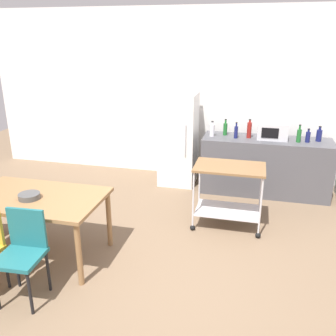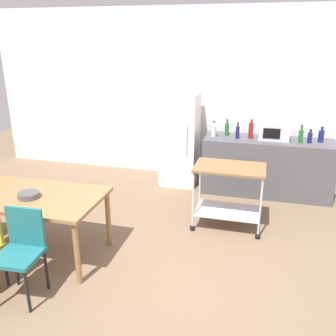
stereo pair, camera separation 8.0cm
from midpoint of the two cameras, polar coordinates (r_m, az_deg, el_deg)
ground_plane at (r=4.02m, az=0.41°, el=-17.03°), size 12.00×12.00×0.00m
back_wall at (r=6.45m, az=7.16°, el=11.11°), size 8.40×0.12×2.90m
kitchen_counter at (r=6.06m, az=14.53°, el=0.29°), size 2.00×0.64×0.90m
dining_table at (r=4.35m, az=-20.43°, el=-5.11°), size 1.50×0.90×0.75m
chair_teal at (r=3.80m, az=-22.34°, el=-11.72°), size 0.42×0.42×0.89m
refrigerator at (r=6.19m, az=1.26°, el=4.51°), size 0.60×0.63×1.55m
kitchen_cart at (r=4.83m, az=9.00°, el=-2.79°), size 0.91×0.57×0.85m
bottle_soda at (r=5.92m, az=6.52°, el=5.93°), size 0.08×0.08×0.24m
bottle_sesame_oil at (r=6.01m, az=8.56°, el=6.09°), size 0.07×0.07×0.26m
bottle_sparkling_water at (r=5.86m, az=10.20°, el=5.60°), size 0.06×0.06×0.25m
bottle_soy_sauce at (r=5.91m, az=12.20°, el=5.86°), size 0.07×0.07×0.30m
microwave at (r=5.95m, az=15.64°, el=5.66°), size 0.46×0.35×0.26m
bottle_hot_sauce at (r=5.87m, az=19.42°, el=4.85°), size 0.07×0.07×0.27m
bottle_vinegar at (r=5.92m, az=20.67°, el=4.60°), size 0.07×0.07×0.21m
bottle_olive_oil at (r=6.03m, az=22.19°, el=4.78°), size 0.08×0.08×0.23m
fruit_bowl at (r=4.27m, az=-21.38°, el=-4.12°), size 0.23×0.23×0.06m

